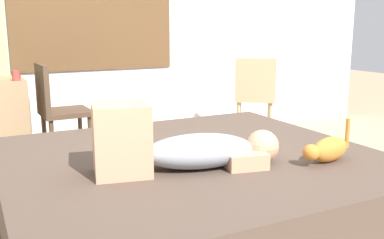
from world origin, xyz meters
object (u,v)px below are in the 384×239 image
(cup, at_px, (16,76))
(chair_by_desk, at_px, (56,107))
(bed, at_px, (192,195))
(chair_spare, at_px, (255,94))
(cat, at_px, (328,149))
(person_lying, at_px, (180,147))

(cup, distance_m, chair_by_desk, 0.39)
(bed, bearing_deg, cup, 115.08)
(cup, bearing_deg, chair_spare, -3.66)
(bed, relative_size, chair_by_desk, 2.37)
(cup, bearing_deg, cat, -56.99)
(cup, relative_size, chair_by_desk, 0.09)
(bed, bearing_deg, chair_spare, 45.34)
(person_lying, relative_size, cup, 12.28)
(chair_spare, bearing_deg, chair_by_desk, 175.93)
(bed, relative_size, chair_spare, 2.37)
(person_lying, height_order, chair_spare, chair_spare)
(cat, bearing_deg, cup, 123.01)
(bed, xyz_separation_m, chair_spare, (1.40, 1.42, 0.28))
(bed, xyz_separation_m, cup, (-0.73, 1.55, 0.55))
(cat, xyz_separation_m, cup, (-1.29, 1.99, 0.25))
(cup, bearing_deg, bed, -64.92)
(person_lying, distance_m, cup, 1.85)
(cup, distance_m, chair_spare, 2.15)
(person_lying, xyz_separation_m, cup, (-0.56, 1.75, 0.20))
(person_lying, bearing_deg, cup, 107.81)
(chair_by_desk, height_order, chair_spare, same)
(cat, relative_size, chair_spare, 0.41)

